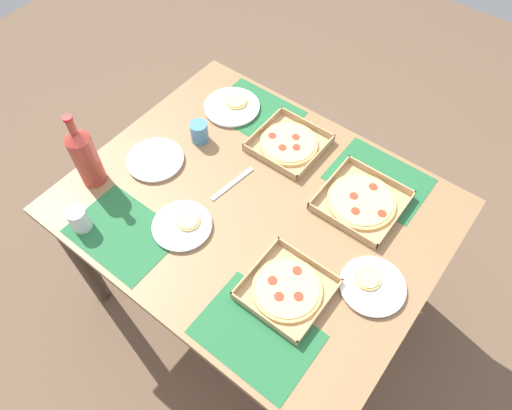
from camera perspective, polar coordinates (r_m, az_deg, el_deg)
name	(u,v)px	position (r m, az deg, el deg)	size (l,w,h in m)	color
ground_plane	(256,293)	(2.37, 0.00, -10.72)	(6.00, 6.00, 0.00)	brown
dining_table	(256,222)	(1.79, 0.00, -2.10)	(1.31, 1.06, 0.77)	#3F3328
placemat_near_left	(379,179)	(1.82, 14.80, 3.10)	(0.36, 0.26, 0.00)	#236638
placemat_near_right	(255,112)	(2.00, -0.07, 11.35)	(0.36, 0.26, 0.00)	#236638
placemat_far_left	(257,334)	(1.47, 0.10, -15.52)	(0.36, 0.26, 0.00)	#236638
placemat_far_right	(123,233)	(1.69, -15.98, -3.32)	(0.36, 0.26, 0.00)	#236638
pizza_box_corner_right	(361,201)	(1.73, 12.74, 0.44)	(0.28, 0.28, 0.04)	tan
pizza_box_center	(287,289)	(1.52, 3.81, -10.24)	(0.26, 0.26, 0.04)	tan
pizza_box_edge_far	(289,144)	(1.87, 4.01, 7.48)	(0.26, 0.26, 0.04)	tan
plate_near_right	(155,160)	(1.85, -12.21, 5.40)	(0.22, 0.22, 0.02)	white
plate_near_left	(232,107)	(2.02, -2.92, 11.91)	(0.24, 0.24, 0.03)	white
plate_far_right	(372,285)	(1.57, 13.97, -9.52)	(0.21, 0.21, 0.03)	white
plate_middle	(183,226)	(1.65, -8.93, -2.49)	(0.21, 0.21, 0.03)	white
soda_bottle	(85,156)	(1.77, -20.19, 5.64)	(0.09, 0.09, 0.32)	#B2382D
cup_clear_left	(199,132)	(1.88, -6.95, 8.84)	(0.07, 0.07, 0.09)	teal
cup_spare	(79,219)	(1.71, -20.81, -1.64)	(0.07, 0.07, 0.09)	silver
knife_by_near_left	(232,184)	(1.75, -2.91, 2.63)	(0.21, 0.02, 0.01)	#B7B7BC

